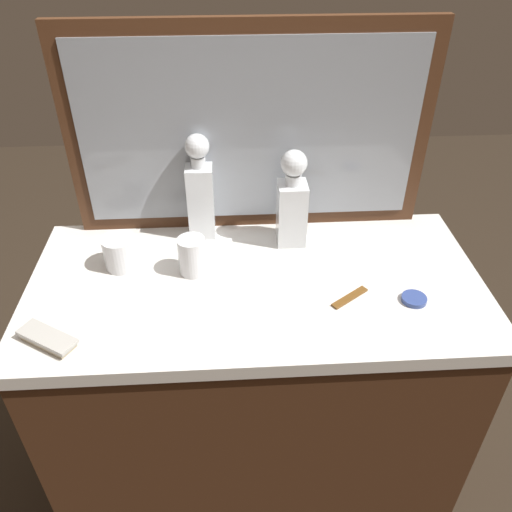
{
  "coord_description": "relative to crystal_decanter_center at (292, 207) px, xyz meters",
  "views": [
    {
      "loc": [
        -0.06,
        -1.05,
        1.77
      ],
      "look_at": [
        0.0,
        0.0,
        1.0
      ],
      "focal_mm": 36.11,
      "sensor_mm": 36.0,
      "label": 1
    }
  ],
  "objects": [
    {
      "name": "tortoiseshell_comb",
      "position": [
        0.12,
        -0.26,
        -0.11
      ],
      "size": [
        0.1,
        0.08,
        0.01
      ],
      "color": "brown",
      "rests_on": "dresser"
    },
    {
      "name": "silver_brush_rear",
      "position": [
        -0.6,
        -0.38,
        -0.1
      ],
      "size": [
        0.15,
        0.12,
        0.02
      ],
      "color": "#B7A88C",
      "rests_on": "dresser"
    },
    {
      "name": "dresser_mirror",
      "position": [
        -0.11,
        0.1,
        0.18
      ],
      "size": [
        1.01,
        0.03,
        0.59
      ],
      "color": "#472816",
      "rests_on": "dresser"
    },
    {
      "name": "ground_plane",
      "position": [
        -0.11,
        -0.18,
        -1.03
      ],
      "size": [
        6.0,
        6.0,
        0.0
      ],
      "primitive_type": "plane",
      "color": "#2D2319"
    },
    {
      "name": "crystal_decanter_rear",
      "position": [
        -0.26,
        0.06,
        0.01
      ],
      "size": [
        0.07,
        0.07,
        0.31
      ],
      "color": "white",
      "rests_on": "dresser"
    },
    {
      "name": "dresser",
      "position": [
        -0.11,
        -0.18,
        -0.57
      ],
      "size": [
        1.2,
        0.6,
        0.92
      ],
      "color": "#472816",
      "rests_on": "ground_plane"
    },
    {
      "name": "porcelain_dish",
      "position": [
        0.28,
        -0.28,
        -0.11
      ],
      "size": [
        0.06,
        0.06,
        0.01
      ],
      "color": "#33478C",
      "rests_on": "dresser"
    },
    {
      "name": "crystal_tumbler_far_left",
      "position": [
        -0.28,
        -0.13,
        -0.07
      ],
      "size": [
        0.07,
        0.07,
        0.1
      ],
      "color": "white",
      "rests_on": "dresser"
    },
    {
      "name": "crystal_tumbler_far_right",
      "position": [
        -0.47,
        -0.09,
        -0.07
      ],
      "size": [
        0.09,
        0.09,
        0.09
      ],
      "color": "white",
      "rests_on": "dresser"
    },
    {
      "name": "crystal_decanter_center",
      "position": [
        0.0,
        0.0,
        0.0
      ],
      "size": [
        0.08,
        0.08,
        0.28
      ],
      "color": "white",
      "rests_on": "dresser"
    }
  ]
}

